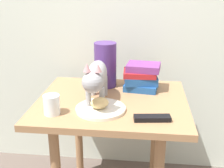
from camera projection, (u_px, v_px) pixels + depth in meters
name	position (u px, v px, depth m)	size (l,w,h in m)	color
side_table	(112.00, 118.00, 1.43)	(0.71, 0.60, 0.62)	#9E724C
plate	(101.00, 109.00, 1.28)	(0.22, 0.22, 0.01)	silver
bread_roll	(100.00, 103.00, 1.26)	(0.08, 0.06, 0.05)	#E0BC7A
cat	(96.00, 76.00, 1.31)	(0.10, 0.48, 0.23)	#99999E
book_stack	(141.00, 77.00, 1.51)	(0.19, 0.16, 0.14)	#1E4C8C
green_vase	(105.00, 65.00, 1.54)	(0.12, 0.12, 0.23)	#4C2D72
candle_jar	(52.00, 106.00, 1.24)	(0.07, 0.07, 0.08)	silver
tv_remote	(152.00, 118.00, 1.19)	(0.15, 0.04, 0.02)	black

